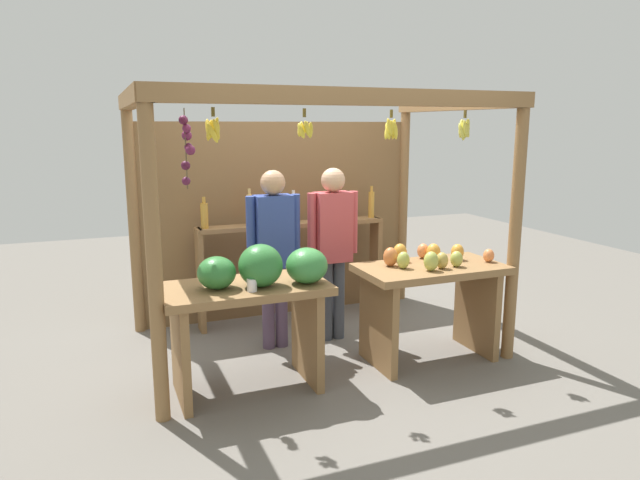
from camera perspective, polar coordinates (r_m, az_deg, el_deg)
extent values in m
plane|color=slate|center=(5.29, -0.74, -10.20)|extent=(12.00, 12.00, 0.00)
cylinder|color=olive|center=(3.79, -16.21, -1.97)|extent=(0.10, 0.10, 2.20)
cylinder|color=olive|center=(4.94, 18.87, 0.91)|extent=(0.10, 0.10, 2.20)
cylinder|color=olive|center=(5.59, -18.10, 2.10)|extent=(0.10, 0.10, 2.20)
cylinder|color=olive|center=(6.42, 8.28, 3.69)|extent=(0.10, 0.10, 2.20)
cube|color=olive|center=(4.09, 3.91, 14.07)|extent=(2.96, 0.12, 0.12)
cube|color=olive|center=(4.61, -18.12, 13.24)|extent=(0.12, 1.93, 0.12)
cube|color=olive|center=(5.60, 13.37, 13.07)|extent=(0.12, 1.93, 0.12)
cube|color=brown|center=(5.88, -4.03, 1.99)|extent=(2.86, 0.04, 1.98)
cylinder|color=brown|center=(4.73, 14.26, 12.05)|extent=(0.02, 0.02, 0.06)
ellipsoid|color=#D1CC4C|center=(4.75, 14.42, 10.82)|extent=(0.04, 0.07, 0.14)
ellipsoid|color=#D1CC4C|center=(4.75, 14.27, 10.38)|extent=(0.06, 0.06, 0.14)
ellipsoid|color=#D1CC4C|center=(4.76, 13.97, 10.64)|extent=(0.06, 0.04, 0.14)
ellipsoid|color=#D1CC4C|center=(4.75, 13.88, 10.79)|extent=(0.06, 0.05, 0.14)
ellipsoid|color=#D1CC4C|center=(4.73, 13.92, 10.79)|extent=(0.05, 0.07, 0.14)
ellipsoid|color=#D1CC4C|center=(4.70, 13.91, 10.47)|extent=(0.05, 0.08, 0.14)
ellipsoid|color=#D1CC4C|center=(4.70, 14.26, 10.70)|extent=(0.06, 0.05, 0.14)
ellipsoid|color=#D1CC4C|center=(4.72, 14.38, 10.62)|extent=(0.09, 0.05, 0.14)
ellipsoid|color=#D1CC4C|center=(4.73, 14.47, 10.80)|extent=(0.05, 0.05, 0.14)
cylinder|color=brown|center=(4.41, 7.12, 12.38)|extent=(0.02, 0.02, 0.06)
ellipsoid|color=yellow|center=(4.42, 7.35, 10.75)|extent=(0.04, 0.06, 0.14)
ellipsoid|color=yellow|center=(4.44, 7.26, 11.06)|extent=(0.06, 0.06, 0.14)
ellipsoid|color=yellow|center=(4.44, 6.93, 10.89)|extent=(0.06, 0.04, 0.14)
ellipsoid|color=yellow|center=(4.42, 6.72, 10.72)|extent=(0.07, 0.06, 0.14)
ellipsoid|color=yellow|center=(4.39, 6.79, 10.73)|extent=(0.04, 0.08, 0.14)
ellipsoid|color=yellow|center=(4.37, 6.97, 11.12)|extent=(0.06, 0.06, 0.14)
ellipsoid|color=yellow|center=(4.38, 7.33, 10.95)|extent=(0.08, 0.04, 0.14)
ellipsoid|color=yellow|center=(4.40, 7.51, 10.73)|extent=(0.07, 0.06, 0.14)
cylinder|color=brown|center=(4.06, -1.57, 12.56)|extent=(0.02, 0.02, 0.06)
ellipsoid|color=yellow|center=(4.07, -0.97, 10.90)|extent=(0.04, 0.06, 0.12)
ellipsoid|color=yellow|center=(4.09, -1.57, 11.00)|extent=(0.08, 0.05, 0.12)
ellipsoid|color=yellow|center=(4.07, -1.97, 10.99)|extent=(0.07, 0.07, 0.12)
ellipsoid|color=yellow|center=(4.03, -1.88, 10.81)|extent=(0.06, 0.07, 0.12)
ellipsoid|color=yellow|center=(4.03, -1.29, 11.05)|extent=(0.07, 0.05, 0.12)
cylinder|color=brown|center=(3.85, -10.61, 12.44)|extent=(0.02, 0.02, 0.06)
ellipsoid|color=gold|center=(3.85, -10.24, 10.57)|extent=(0.04, 0.09, 0.14)
ellipsoid|color=gold|center=(3.87, -10.45, 10.95)|extent=(0.07, 0.06, 0.15)
ellipsoid|color=gold|center=(3.88, -10.94, 10.69)|extent=(0.07, 0.05, 0.15)
ellipsoid|color=gold|center=(3.84, -11.06, 10.82)|extent=(0.04, 0.09, 0.14)
ellipsoid|color=gold|center=(3.81, -10.66, 10.45)|extent=(0.09, 0.06, 0.15)
ellipsoid|color=gold|center=(3.83, -10.32, 10.79)|extent=(0.07, 0.06, 0.15)
cylinder|color=#4C422D|center=(4.08, -13.23, 8.82)|extent=(0.01, 0.01, 0.55)
sphere|color=#47142D|center=(4.07, -13.47, 11.55)|extent=(0.06, 0.06, 0.06)
sphere|color=#601E42|center=(4.07, -13.15, 10.78)|extent=(0.06, 0.06, 0.06)
sphere|color=#601E42|center=(4.10, -13.14, 10.11)|extent=(0.07, 0.07, 0.07)
sphere|color=#47142D|center=(4.09, -12.96, 9.00)|extent=(0.06, 0.06, 0.06)
sphere|color=#601E42|center=(4.06, -12.79, 8.73)|extent=(0.07, 0.07, 0.07)
sphere|color=#47142D|center=(4.10, -13.24, 7.24)|extent=(0.06, 0.06, 0.06)
sphere|color=#511938|center=(4.10, -13.20, 5.74)|extent=(0.06, 0.06, 0.06)
cube|color=olive|center=(4.20, -7.49, -4.84)|extent=(1.20, 0.64, 0.06)
cube|color=olive|center=(4.24, -13.75, -10.68)|extent=(0.06, 0.58, 0.75)
cube|color=olive|center=(4.46, -1.28, -9.25)|extent=(0.06, 0.58, 0.75)
ellipsoid|color=#2D7533|center=(4.09, -10.27, -3.24)|extent=(0.37, 0.37, 0.23)
ellipsoid|color=#38843D|center=(4.17, -1.32, -2.55)|extent=(0.43, 0.43, 0.26)
ellipsoid|color=#2D7533|center=(4.09, -5.94, -2.55)|extent=(0.35, 0.35, 0.31)
cylinder|color=white|center=(4.01, -6.80, -4.48)|extent=(0.07, 0.07, 0.09)
cube|color=olive|center=(4.81, 11.00, -2.85)|extent=(1.20, 0.64, 0.06)
cube|color=olive|center=(4.69, 5.81, -8.23)|extent=(0.06, 0.58, 0.75)
cube|color=olive|center=(5.19, 15.34, -6.66)|extent=(0.06, 0.58, 0.75)
ellipsoid|color=gold|center=(5.03, 13.54, -1.17)|extent=(0.13, 0.13, 0.14)
ellipsoid|color=#E07F47|center=(5.03, 10.24, -1.08)|extent=(0.11, 0.11, 0.13)
ellipsoid|color=#E07F47|center=(5.03, 16.46, -1.49)|extent=(0.11, 0.11, 0.11)
ellipsoid|color=gold|center=(4.87, 7.97, -1.26)|extent=(0.13, 0.13, 0.16)
ellipsoid|color=#A8B24C|center=(4.65, 8.30, -2.00)|extent=(0.14, 0.14, 0.14)
ellipsoid|color=#A8B24C|center=(4.61, 11.00, -2.09)|extent=(0.17, 0.17, 0.16)
ellipsoid|color=gold|center=(4.96, 11.24, -1.20)|extent=(0.17, 0.17, 0.15)
ellipsoid|color=#B79E47|center=(4.70, 12.05, -2.01)|extent=(0.14, 0.14, 0.13)
ellipsoid|color=#A8B24C|center=(4.79, 13.44, -1.85)|extent=(0.14, 0.14, 0.13)
ellipsoid|color=#CC7038|center=(4.71, 7.03, -1.67)|extent=(0.17, 0.17, 0.16)
cube|color=olive|center=(5.55, -11.83, -3.98)|extent=(0.05, 0.20, 1.00)
cube|color=olive|center=(6.13, 5.56, -2.34)|extent=(0.05, 0.20, 1.00)
cube|color=olive|center=(5.67, -2.74, 1.55)|extent=(1.86, 0.22, 0.04)
cylinder|color=gold|center=(5.43, -11.45, 2.38)|extent=(0.07, 0.07, 0.24)
cylinder|color=gold|center=(5.41, -11.51, 3.93)|extent=(0.03, 0.03, 0.06)
cylinder|color=#D8B266|center=(5.52, -7.02, 2.97)|extent=(0.06, 0.06, 0.30)
cylinder|color=#D8B266|center=(5.50, -7.07, 4.81)|extent=(0.03, 0.03, 0.06)
cylinder|color=silver|center=(5.65, -2.66, 3.06)|extent=(0.07, 0.07, 0.26)
cylinder|color=silver|center=(5.63, -2.67, 4.68)|extent=(0.03, 0.03, 0.06)
cylinder|color=#994C1E|center=(5.80, 1.30, 3.37)|extent=(0.07, 0.07, 0.28)
cylinder|color=#994C1E|center=(5.78, 1.31, 5.04)|extent=(0.03, 0.03, 0.06)
cylinder|color=gold|center=(5.98, 5.14, 3.53)|extent=(0.06, 0.06, 0.27)
cylinder|color=gold|center=(5.96, 5.16, 5.10)|extent=(0.03, 0.03, 0.06)
cylinder|color=#534058|center=(5.08, -5.17, -6.75)|extent=(0.11, 0.11, 0.74)
cylinder|color=#534058|center=(5.11, -3.87, -6.61)|extent=(0.11, 0.11, 0.74)
cube|color=#2D428C|center=(4.93, -4.64, 0.87)|extent=(0.32, 0.19, 0.62)
cylinder|color=#2D428C|center=(4.87, -6.90, 1.07)|extent=(0.08, 0.08, 0.56)
cylinder|color=#2D428C|center=(4.98, -2.45, 1.38)|extent=(0.08, 0.08, 0.56)
sphere|color=tan|center=(4.87, -4.72, 5.72)|extent=(0.21, 0.21, 0.21)
cylinder|color=#3F444E|center=(5.25, 0.65, -6.08)|extent=(0.11, 0.11, 0.74)
cylinder|color=#3F444E|center=(5.30, 1.86, -5.94)|extent=(0.11, 0.11, 0.74)
cube|color=#BF474C|center=(5.11, 1.29, 1.31)|extent=(0.32, 0.19, 0.63)
cylinder|color=#BF474C|center=(5.03, -0.80, 1.52)|extent=(0.08, 0.08, 0.56)
cylinder|color=#BF474C|center=(5.19, 3.33, 1.79)|extent=(0.08, 0.08, 0.56)
sphere|color=tan|center=(5.06, 1.31, 6.00)|extent=(0.21, 0.21, 0.21)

